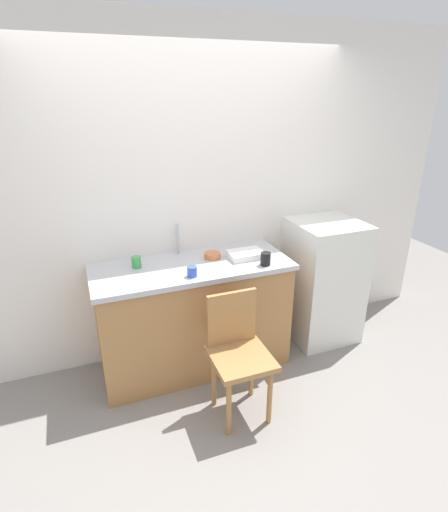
{
  "coord_description": "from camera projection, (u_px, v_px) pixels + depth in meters",
  "views": [
    {
      "loc": [
        -0.91,
        -2.09,
        2.16
      ],
      "look_at": [
        0.13,
        0.6,
        0.97
      ],
      "focal_mm": 28.15,
      "sensor_mm": 36.0,
      "label": 1
    }
  ],
  "objects": [
    {
      "name": "dish_tray",
      "position": [
        246.0,
        254.0,
        3.21
      ],
      "size": [
        0.28,
        0.2,
        0.05
      ],
      "primitive_type": "cube",
      "color": "white",
      "rests_on": "countertop"
    },
    {
      "name": "cup_blue",
      "position": [
        192.0,
        272.0,
        2.88
      ],
      "size": [
        0.07,
        0.07,
        0.08
      ],
      "primitive_type": "cylinder",
      "color": "blue",
      "rests_on": "countertop"
    },
    {
      "name": "cabinet_base",
      "position": [
        193.0,
        318.0,
        3.28
      ],
      "size": [
        1.5,
        0.6,
        0.88
      ],
      "primitive_type": "cube",
      "color": "#A87542",
      "rests_on": "ground_plane"
    },
    {
      "name": "faucet",
      "position": [
        178.0,
        239.0,
        3.25
      ],
      "size": [
        0.02,
        0.02,
        0.26
      ],
      "primitive_type": "cylinder",
      "color": "#B7B7BC",
      "rests_on": "countertop"
    },
    {
      "name": "terracotta_bowl",
      "position": [
        212.0,
        255.0,
        3.2
      ],
      "size": [
        0.13,
        0.13,
        0.04
      ],
      "primitive_type": "cylinder",
      "color": "#C67042",
      "rests_on": "countertop"
    },
    {
      "name": "back_wall",
      "position": [
        192.0,
        198.0,
        3.28
      ],
      "size": [
        4.8,
        0.1,
        2.69
      ],
      "primitive_type": "cube",
      "color": "white",
      "rests_on": "ground_plane"
    },
    {
      "name": "ground_plane",
      "position": [
        238.0,
        410.0,
        2.93
      ],
      "size": [
        8.0,
        8.0,
        0.0
      ],
      "primitive_type": "plane",
      "color": "gray"
    },
    {
      "name": "refrigerator",
      "position": [
        323.0,
        281.0,
        3.65
      ],
      "size": [
        0.59,
        0.58,
        1.11
      ],
      "primitive_type": "cube",
      "color": "silver",
      "rests_on": "ground_plane"
    },
    {
      "name": "cup_black",
      "position": [
        266.0,
        259.0,
        3.06
      ],
      "size": [
        0.08,
        0.08,
        0.1
      ],
      "primitive_type": "cylinder",
      "color": "black",
      "rests_on": "countertop"
    },
    {
      "name": "cup_green",
      "position": [
        136.0,
        262.0,
        3.02
      ],
      "size": [
        0.07,
        0.07,
        0.09
      ],
      "primitive_type": "cylinder",
      "color": "green",
      "rests_on": "countertop"
    },
    {
      "name": "countertop",
      "position": [
        192.0,
        266.0,
        3.1
      ],
      "size": [
        1.54,
        0.64,
        0.04
      ],
      "primitive_type": "cube",
      "color": "#B7B7BC",
      "rests_on": "cabinet_base"
    },
    {
      "name": "chair",
      "position": [
        238.0,
        350.0,
        2.77
      ],
      "size": [
        0.4,
        0.4,
        0.89
      ],
      "rotation": [
        0.0,
        0.0,
        -0.01
      ],
      "color": "#A87542",
      "rests_on": "ground_plane"
    }
  ]
}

